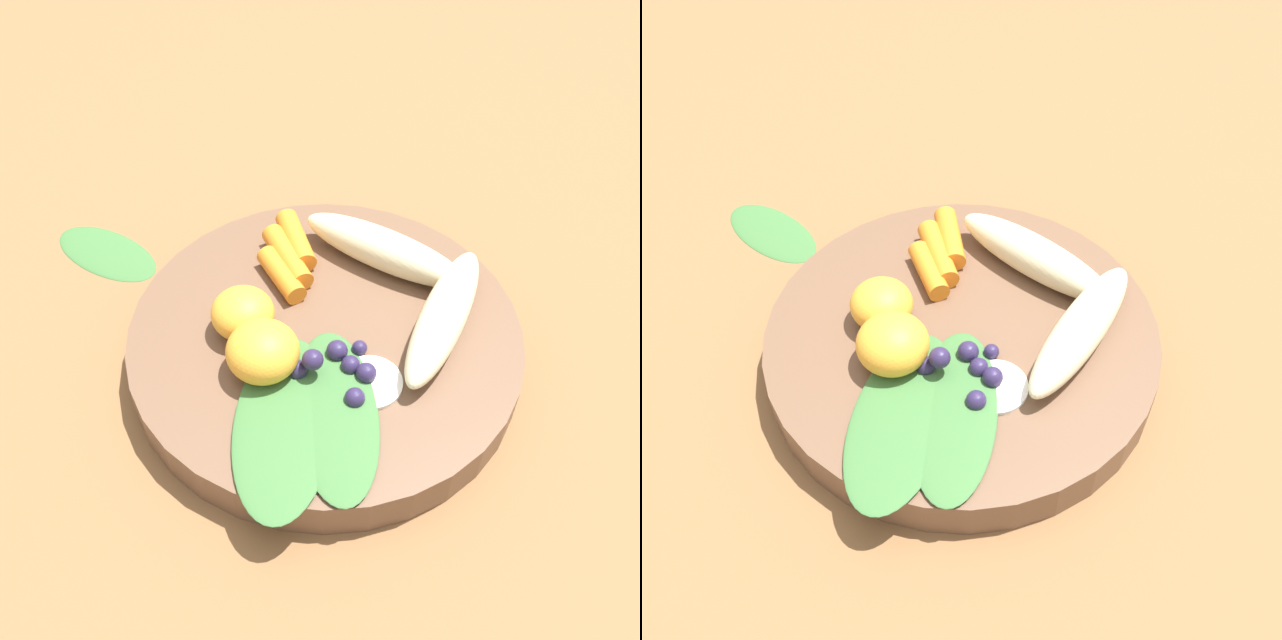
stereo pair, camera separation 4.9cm
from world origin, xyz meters
TOP-DOWN VIEW (x-y plane):
  - ground_plane at (0.00, 0.00)m, footprint 2.40×2.40m
  - bowl at (0.00, 0.00)m, footprint 0.27×0.27m
  - banana_peeled_left at (-0.06, 0.04)m, footprint 0.09×0.13m
  - banana_peeled_right at (0.00, 0.08)m, footprint 0.13×0.08m
  - orange_segment_near at (0.03, -0.04)m, footprint 0.05×0.05m
  - orange_segment_far at (-0.00, -0.06)m, footprint 0.04×0.04m
  - carrot_front at (-0.08, -0.02)m, footprint 0.06×0.03m
  - carrot_mid_left at (-0.06, -0.03)m, footprint 0.06×0.04m
  - carrot_mid_right at (-0.05, -0.03)m, footprint 0.05×0.04m
  - blueberry_pile at (0.04, 0.01)m, footprint 0.05×0.06m
  - coconut_shred_patch at (0.05, 0.03)m, footprint 0.04×0.04m
  - kale_leaf_left at (0.08, -0.02)m, footprint 0.14×0.07m
  - kale_leaf_right at (0.07, 0.01)m, footprint 0.13×0.06m
  - kale_leaf_stray at (-0.11, -0.18)m, footprint 0.09×0.11m

SIDE VIEW (x-z plane):
  - ground_plane at x=0.00m, z-range 0.00..0.00m
  - kale_leaf_stray at x=-0.11m, z-range 0.00..0.01m
  - bowl at x=0.00m, z-range 0.00..0.03m
  - coconut_shred_patch at x=0.05m, z-range 0.03..0.03m
  - kale_leaf_left at x=0.08m, z-range 0.03..0.04m
  - kale_leaf_right at x=0.07m, z-range 0.03..0.04m
  - carrot_mid_right at x=-0.05m, z-range 0.03..0.05m
  - carrot_mid_left at x=-0.06m, z-range 0.03..0.05m
  - carrot_front at x=-0.08m, z-range 0.03..0.05m
  - blueberry_pile at x=0.04m, z-range 0.03..0.05m
  - banana_peeled_left at x=-0.06m, z-range 0.03..0.06m
  - banana_peeled_right at x=0.00m, z-range 0.03..0.06m
  - orange_segment_far at x=0.00m, z-range 0.03..0.06m
  - orange_segment_near at x=0.03m, z-range 0.03..0.07m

